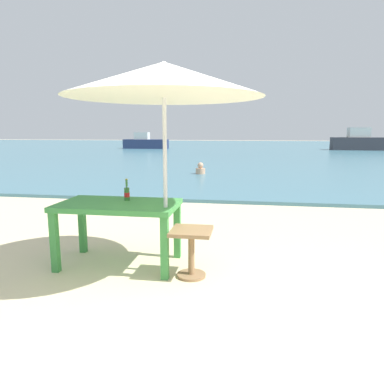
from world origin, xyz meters
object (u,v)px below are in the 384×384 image
at_px(side_table_wood, 191,246).
at_px(boat_fishing_trawler, 363,142).
at_px(picnic_table_green, 118,212).
at_px(patio_umbrella, 164,80).
at_px(beer_bottle_amber, 127,193).
at_px(boat_sailboat, 145,143).
at_px(swimmer_person, 200,169).

distance_m(side_table_wood, boat_fishing_trawler, 28.53).
relative_size(picnic_table_green, patio_umbrella, 0.61).
height_order(patio_umbrella, side_table_wood, patio_umbrella).
bearing_deg(beer_bottle_amber, boat_sailboat, 106.20).
xyz_separation_m(side_table_wood, boat_fishing_trawler, (9.69, 26.84, 0.38)).
distance_m(picnic_table_green, beer_bottle_amber, 0.26).
relative_size(picnic_table_green, boat_fishing_trawler, 0.28).
bearing_deg(side_table_wood, beer_bottle_amber, 155.84).
xyz_separation_m(patio_umbrella, swimmer_person, (-0.81, 8.72, -1.88)).
bearing_deg(picnic_table_green, patio_umbrella, -13.88).
bearing_deg(patio_umbrella, boat_fishing_trawler, 69.53).
relative_size(boat_sailboat, boat_fishing_trawler, 0.78).
relative_size(picnic_table_green, swimmer_person, 3.41).
xyz_separation_m(picnic_table_green, side_table_wood, (0.91, -0.23, -0.30)).
distance_m(picnic_table_green, boat_fishing_trawler, 28.64).
bearing_deg(boat_fishing_trawler, swimmer_person, -120.89).
bearing_deg(beer_bottle_amber, patio_umbrella, -29.08).
bearing_deg(swimmer_person, patio_umbrella, -84.72).
height_order(boat_sailboat, boat_fishing_trawler, boat_fishing_trawler).
xyz_separation_m(beer_bottle_amber, boat_fishing_trawler, (10.54, 26.45, -0.12)).
distance_m(beer_bottle_amber, boat_sailboat, 27.17).
bearing_deg(boat_sailboat, beer_bottle_amber, -73.80).
xyz_separation_m(beer_bottle_amber, boat_sailboat, (-7.58, 26.09, -0.26)).
height_order(picnic_table_green, boat_sailboat, boat_sailboat).
relative_size(patio_umbrella, boat_fishing_trawler, 0.46).
xyz_separation_m(side_table_wood, boat_sailboat, (-8.44, 26.48, 0.24)).
distance_m(side_table_wood, boat_sailboat, 27.79).
distance_m(patio_umbrella, boat_fishing_trawler, 28.60).
bearing_deg(patio_umbrella, boat_sailboat, 107.13).
xyz_separation_m(boat_sailboat, boat_fishing_trawler, (18.12, 0.36, 0.14)).
bearing_deg(picnic_table_green, boat_sailboat, 106.00).
bearing_deg(swimmer_person, beer_bottle_amber, -88.30).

